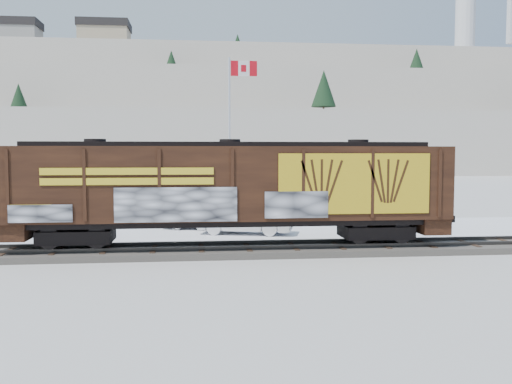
{
  "coord_description": "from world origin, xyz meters",
  "views": [
    {
      "loc": [
        -4.28,
        -24.51,
        4.38
      ],
      "look_at": [
        -1.29,
        3.0,
        2.45
      ],
      "focal_mm": 40.0,
      "sensor_mm": 36.0,
      "label": 1
    }
  ],
  "objects": [
    {
      "name": "rail_track",
      "position": [
        0.0,
        0.0,
        0.15
      ],
      "size": [
        50.0,
        3.4,
        0.43
      ],
      "color": "#59544C",
      "rests_on": "ground"
    },
    {
      "name": "parking_strip",
      "position": [
        0.0,
        7.5,
        0.01
      ],
      "size": [
        40.0,
        8.0,
        0.03
      ],
      "primitive_type": "cube",
      "color": "white",
      "rests_on": "ground"
    },
    {
      "name": "ground",
      "position": [
        0.0,
        0.0,
        0.0
      ],
      "size": [
        500.0,
        500.0,
        0.0
      ],
      "primitive_type": "plane",
      "color": "white",
      "rests_on": "ground"
    },
    {
      "name": "flagpole",
      "position": [
        -1.82,
        13.42,
        3.86
      ],
      "size": [
        2.3,
        0.9,
        10.61
      ],
      "color": "silver",
      "rests_on": "ground"
    },
    {
      "name": "car_silver",
      "position": [
        -3.77,
        7.88,
        0.86
      ],
      "size": [
        5.21,
        3.25,
        1.65
      ],
      "primitive_type": "imported",
      "rotation": [
        0.0,
        0.0,
        1.28
      ],
      "color": "#B8BAC0",
      "rests_on": "parking_strip"
    },
    {
      "name": "hillside",
      "position": [
        -0.05,
        139.79,
        14.37
      ],
      "size": [
        360.0,
        110.0,
        93.0
      ],
      "color": "white",
      "rests_on": "ground"
    },
    {
      "name": "car_white",
      "position": [
        -1.6,
        5.59,
        0.86
      ],
      "size": [
        5.33,
        3.02,
        1.66
      ],
      "primitive_type": "imported",
      "rotation": [
        0.0,
        0.0,
        1.3
      ],
      "color": "white",
      "rests_on": "parking_strip"
    },
    {
      "name": "car_dark",
      "position": [
        7.73,
        6.7,
        0.66
      ],
      "size": [
        4.56,
        2.43,
        1.26
      ],
      "primitive_type": "imported",
      "rotation": [
        0.0,
        0.0,
        1.41
      ],
      "color": "black",
      "rests_on": "parking_strip"
    },
    {
      "name": "hopper_railcar",
      "position": [
        -2.74,
        -0.01,
        2.89
      ],
      "size": [
        18.85,
        3.06,
        4.4
      ],
      "color": "black",
      "rests_on": "rail_track"
    }
  ]
}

